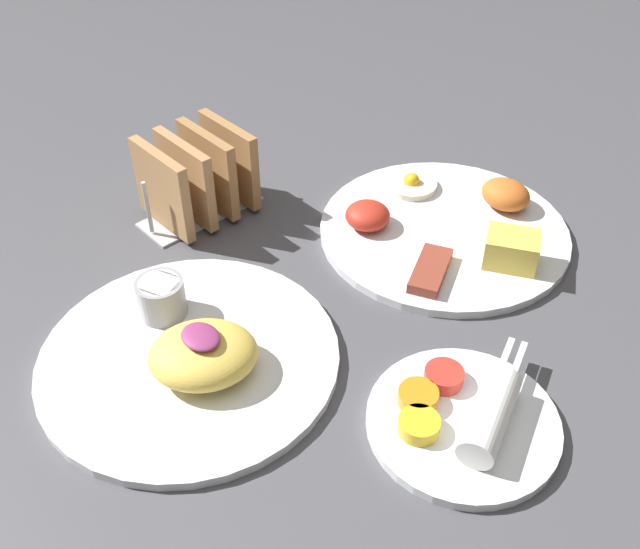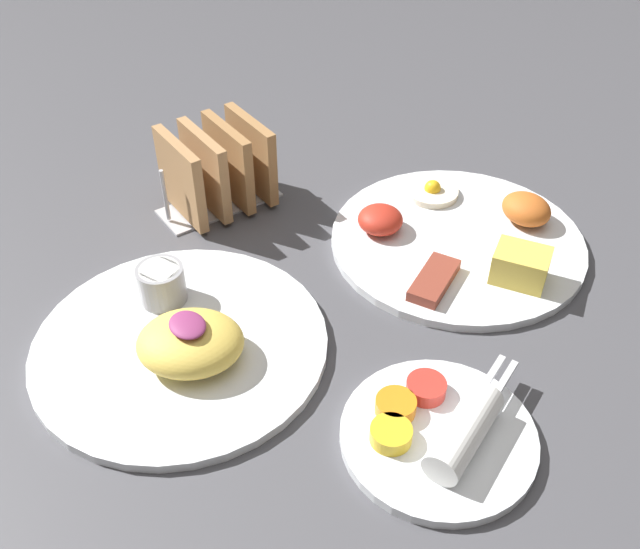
{
  "view_description": "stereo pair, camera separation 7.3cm",
  "coord_description": "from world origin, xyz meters",
  "px_view_note": "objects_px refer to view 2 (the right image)",
  "views": [
    {
      "loc": [
        0.4,
        -0.37,
        0.5
      ],
      "look_at": [
        -0.01,
        0.0,
        0.03
      ],
      "focal_mm": 40.0,
      "sensor_mm": 36.0,
      "label": 1
    },
    {
      "loc": [
        0.45,
        -0.32,
        0.5
      ],
      "look_at": [
        -0.01,
        0.0,
        0.03
      ],
      "focal_mm": 40.0,
      "sensor_mm": 36.0,
      "label": 2
    }
  ],
  "objects_px": {
    "plate_condiments": "(440,432)",
    "toast_rack": "(217,170)",
    "plate_breakfast": "(461,238)",
    "plate_foreground": "(181,338)"
  },
  "relations": [
    {
      "from": "plate_condiments",
      "to": "plate_foreground",
      "type": "height_order",
      "value": "plate_foreground"
    },
    {
      "from": "plate_breakfast",
      "to": "plate_condiments",
      "type": "distance_m",
      "value": 0.28
    },
    {
      "from": "plate_breakfast",
      "to": "toast_rack",
      "type": "relative_size",
      "value": 1.95
    },
    {
      "from": "plate_foreground",
      "to": "toast_rack",
      "type": "distance_m",
      "value": 0.25
    },
    {
      "from": "plate_condiments",
      "to": "toast_rack",
      "type": "relative_size",
      "value": 1.25
    },
    {
      "from": "plate_breakfast",
      "to": "plate_condiments",
      "type": "bearing_deg",
      "value": -47.37
    },
    {
      "from": "plate_condiments",
      "to": "plate_breakfast",
      "type": "bearing_deg",
      "value": 132.63
    },
    {
      "from": "plate_condiments",
      "to": "plate_foreground",
      "type": "distance_m",
      "value": 0.26
    },
    {
      "from": "plate_foreground",
      "to": "toast_rack",
      "type": "relative_size",
      "value": 1.93
    },
    {
      "from": "plate_condiments",
      "to": "toast_rack",
      "type": "distance_m",
      "value": 0.42
    }
  ]
}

